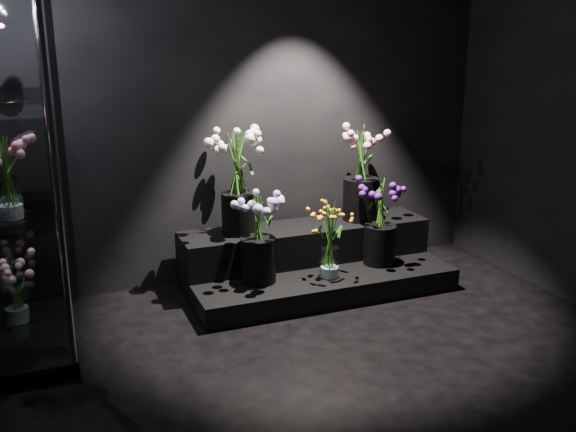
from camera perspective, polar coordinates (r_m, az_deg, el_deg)
floor at (r=3.53m, az=6.72°, el=-16.03°), size 4.00×4.00×0.00m
wall_back at (r=4.86m, az=-4.11°, el=10.46°), size 4.00×0.00×4.00m
display_riser at (r=4.92m, az=2.11°, el=-4.05°), size 1.95×0.87×0.43m
bouquet_orange_bells at (r=4.57m, az=3.76°, el=-2.12°), size 0.30×0.30×0.56m
bouquet_lilac at (r=4.46m, az=-2.70°, el=-1.39°), size 0.40×0.40×0.65m
bouquet_purple at (r=4.87m, az=8.25°, el=-0.11°), size 0.37×0.37×0.66m
bouquet_cream_roses at (r=4.66m, az=-4.47°, el=3.65°), size 0.41×0.41×0.77m
bouquet_pink_roses at (r=5.04m, az=6.53°, el=4.07°), size 0.34×0.34×0.74m
bouquet_case_pink at (r=3.81m, az=-23.75°, el=3.36°), size 0.33×0.33×0.47m
bouquet_case_base_pink at (r=4.38m, az=-23.17°, el=-5.91°), size 0.30×0.30×0.42m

